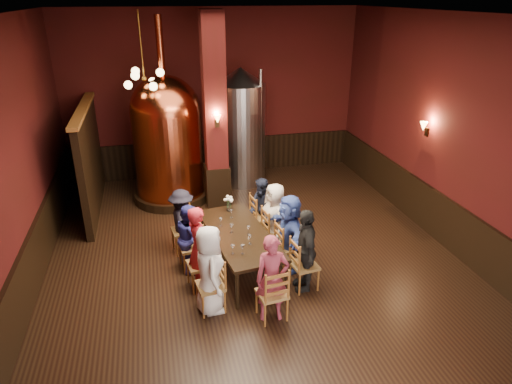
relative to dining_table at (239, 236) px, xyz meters
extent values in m
plane|color=black|center=(0.34, 0.16, -0.69)|extent=(10.00, 10.00, 0.00)
plane|color=black|center=(0.34, 0.16, 3.81)|extent=(10.00, 10.00, 0.00)
cube|color=#480F11|center=(0.34, 5.16, 1.56)|extent=(8.00, 0.02, 4.50)
cube|color=#480F11|center=(0.34, -4.84, 1.56)|extent=(8.00, 0.02, 4.50)
cube|color=#480F11|center=(-3.66, 0.16, 1.56)|extent=(0.02, 10.00, 4.50)
cube|color=#480F11|center=(4.34, 0.16, 1.56)|extent=(0.02, 10.00, 4.50)
cube|color=black|center=(4.30, 0.16, -0.19)|extent=(0.08, 9.90, 1.00)
cube|color=black|center=(0.34, 5.12, -0.19)|extent=(7.90, 0.08, 1.00)
cube|color=black|center=(-3.62, 0.16, -0.19)|extent=(0.08, 9.90, 1.00)
cube|color=#480F11|center=(0.04, 2.96, 1.56)|extent=(0.58, 0.58, 4.50)
cube|color=black|center=(-2.86, 3.36, 0.51)|extent=(0.22, 3.50, 2.40)
cube|color=black|center=(0.00, 0.00, 0.03)|extent=(1.32, 2.51, 0.06)
cylinder|color=black|center=(-0.28, -1.19, -0.34)|extent=(0.07, 0.07, 0.69)
cylinder|color=black|center=(0.59, -1.07, -0.34)|extent=(0.07, 0.07, 0.69)
cylinder|color=black|center=(-0.59, 1.07, -0.34)|extent=(0.07, 0.07, 0.69)
cylinder|color=black|center=(0.28, 1.19, -0.34)|extent=(0.07, 0.07, 0.69)
imported|color=white|center=(-0.71, -1.11, 0.07)|extent=(0.51, 0.76, 1.52)
imported|color=red|center=(-0.80, -0.44, 0.09)|extent=(0.51, 0.65, 1.56)
imported|color=#2C3194|center=(-0.89, 0.21, -0.03)|extent=(0.32, 0.64, 1.31)
imported|color=black|center=(-0.98, 0.88, -0.02)|extent=(0.58, 0.91, 1.33)
imported|color=black|center=(0.98, -0.88, 0.07)|extent=(0.48, 0.93, 1.52)
imported|color=#3954AC|center=(0.89, -0.21, 0.06)|extent=(0.58, 1.43, 1.50)
imported|color=silver|center=(0.80, 0.44, 0.04)|extent=(0.58, 0.78, 1.46)
imported|color=#1C2238|center=(0.71, 1.11, -0.04)|extent=(0.54, 0.71, 1.31)
imported|color=#953146|center=(0.21, -1.54, 0.04)|extent=(0.56, 0.40, 1.46)
cylinder|color=black|center=(-1.05, 3.52, -0.58)|extent=(1.86, 1.86, 0.21)
cylinder|color=#C4522D|center=(-1.05, 3.52, 0.55)|extent=(1.99, 1.99, 2.06)
sphere|color=#C4522D|center=(-1.05, 3.52, 1.58)|extent=(1.65, 1.65, 1.65)
cylinder|color=#C4522D|center=(-1.05, 3.52, 3.03)|extent=(0.17, 0.17, 1.34)
cylinder|color=#B2B2B7|center=(0.91, 4.28, 0.65)|extent=(1.60, 1.60, 2.67)
cone|color=#B2B2B7|center=(0.91, 4.28, 2.20)|extent=(1.28, 1.28, 0.43)
cylinder|color=#B2B2B7|center=(1.34, 3.85, 0.91)|extent=(0.09, 0.09, 2.99)
cylinder|color=white|center=(-0.02, 0.96, 0.15)|extent=(0.10, 0.10, 0.18)
camera|label=1|loc=(-1.40, -7.26, 4.11)|focal=32.00mm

